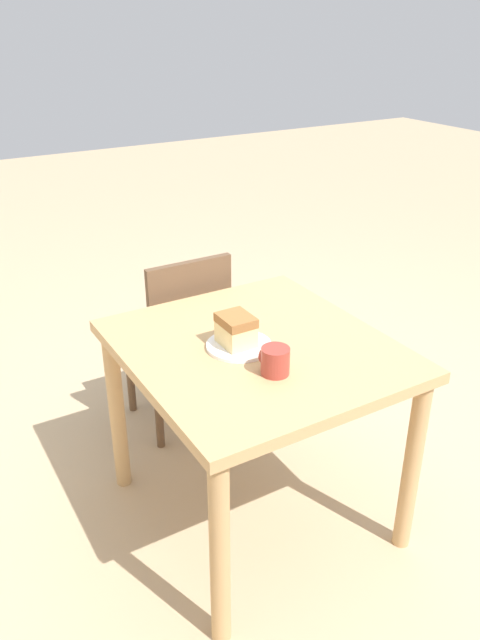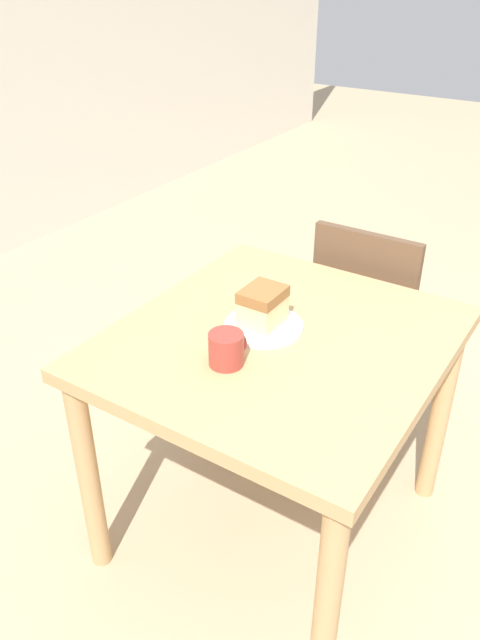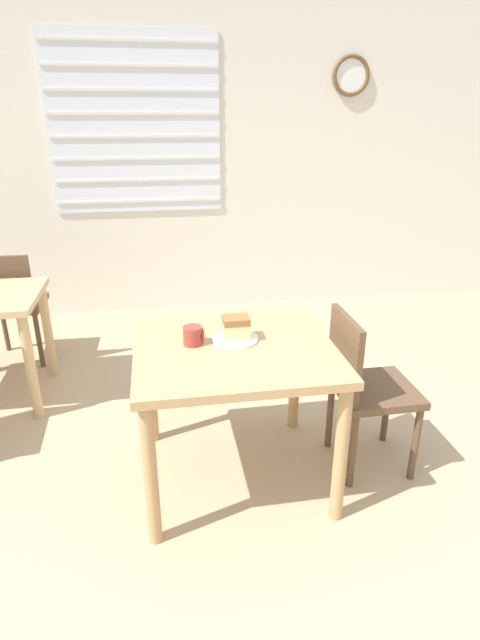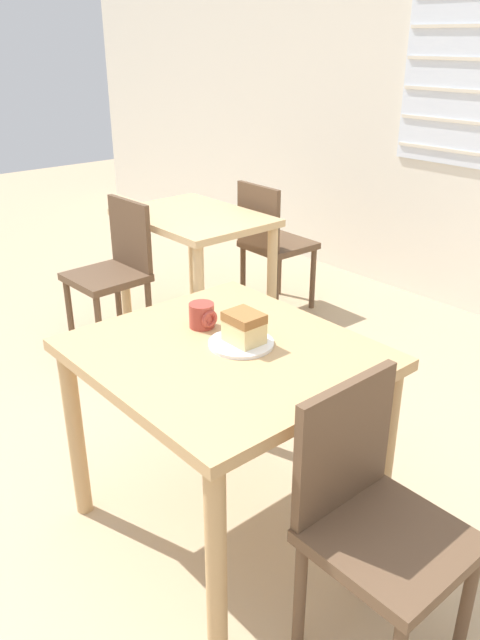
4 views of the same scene
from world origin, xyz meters
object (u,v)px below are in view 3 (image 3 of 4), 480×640
dining_table_near (234,367)px  chair_near_window (364,385)px  cake_slice (236,327)px  coffee_mug (194,336)px  chair_far_opposite (13,303)px  plate (235,339)px

dining_table_near → chair_near_window: size_ratio=1.09×
cake_slice → coffee_mug: cake_slice is taller
chair_far_opposite → coffee_mug: 1.90m
dining_table_near → chair_near_window: 0.67m
chair_near_window → plate: chair_near_window is taller
coffee_mug → dining_table_near: bearing=-14.8°
plate → chair_far_opposite: bearing=133.6°
chair_near_window → cake_slice: 0.71m
plate → coffee_mug: size_ratio=2.25×
chair_near_window → plate: bearing=83.0°
dining_table_near → coffee_mug: size_ratio=9.46×
plate → coffee_mug: (-0.19, -0.01, 0.04)m
dining_table_near → cake_slice: bearing=74.1°
chair_far_opposite → coffee_mug: (1.18, -1.45, 0.30)m
chair_far_opposite → cake_slice: (1.38, -1.44, 0.32)m
cake_slice → chair_far_opposite: bearing=133.8°
dining_table_near → plate: (0.01, 0.06, 0.11)m
coffee_mug → plate: bearing=3.2°
chair_far_opposite → cake_slice: 2.02m
dining_table_near → chair_near_window: chair_near_window is taller
dining_table_near → plate: plate is taller
chair_far_opposite → plate: (1.37, -1.44, 0.26)m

